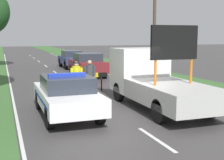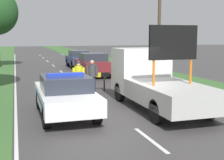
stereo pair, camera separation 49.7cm
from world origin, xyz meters
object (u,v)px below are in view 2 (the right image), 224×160
queued_car_wagon_maroon (93,64)px  traffic_cone_centre_front (129,80)px  traffic_cone_near_police (69,89)px  traffic_cone_behind_barrier (137,84)px  queued_car_hatch_blue (78,59)px  pedestrian_civilian (92,74)px  road_barrier (83,77)px  police_officer (79,76)px  traffic_cone_near_truck (93,100)px  police_car (65,94)px  work_truck (154,80)px  utility_pole (159,18)px

queued_car_wagon_maroon → traffic_cone_centre_front: bearing=103.3°
traffic_cone_near_police → queued_car_wagon_maroon: (2.84, 6.72, 0.56)m
traffic_cone_behind_barrier → queued_car_hatch_blue: (-0.69, 12.64, 0.50)m
traffic_cone_centre_front → traffic_cone_behind_barrier: (-0.16, -1.59, 0.02)m
pedestrian_civilian → traffic_cone_near_police: pedestrian_civilian is taller
traffic_cone_near_police → queued_car_wagon_maroon: queued_car_wagon_maroon is taller
road_barrier → police_officer: bearing=-109.5°
traffic_cone_behind_barrier → traffic_cone_centre_front: bearing=84.3°
traffic_cone_near_truck → queued_car_hatch_blue: 16.21m
police_car → traffic_cone_near_police: (0.76, 3.80, -0.47)m
police_officer → traffic_cone_centre_front: bearing=-126.6°
road_barrier → queued_car_wagon_maroon: bearing=74.4°
work_truck → utility_pole: utility_pole is taller
police_car → traffic_cone_centre_front: police_car is taller
queued_car_hatch_blue → utility_pole: bearing=107.3°
traffic_cone_behind_barrier → traffic_cone_near_truck: bearing=-133.9°
work_truck → queued_car_wagon_maroon: size_ratio=1.44×
police_car → traffic_cone_behind_barrier: (4.52, 4.35, -0.46)m
police_car → work_truck: size_ratio=0.77×
traffic_cone_centre_front → traffic_cone_near_truck: bearing=-124.4°
pedestrian_civilian → queued_car_wagon_maroon: 6.64m
queued_car_hatch_blue → queued_car_wagon_maroon: bearing=87.9°
traffic_cone_near_police → traffic_cone_centre_front: size_ratio=1.03×
queued_car_hatch_blue → pedestrian_civilian: bearing=81.9°
work_truck → pedestrian_civilian: (-1.69, 3.68, -0.12)m
road_barrier → traffic_cone_centre_front: size_ratio=4.65×
pedestrian_civilian → work_truck: bearing=-73.3°
police_car → queued_car_wagon_maroon: 11.12m
traffic_cone_near_police → traffic_cone_near_truck: bearing=-79.5°
police_officer → utility_pole: utility_pole is taller
work_truck → queued_car_wagon_maroon: work_truck is taller
pedestrian_civilian → traffic_cone_behind_barrier: size_ratio=2.57×
police_officer → traffic_cone_behind_barrier: (3.34, 0.87, -0.67)m
work_truck → traffic_cone_behind_barrier: (0.84, 3.95, -0.78)m
traffic_cone_centre_front → queued_car_wagon_maroon: size_ratio=0.15×
road_barrier → traffic_cone_near_police: size_ratio=4.51×
pedestrian_civilian → traffic_cone_near_police: (-1.23, -0.28, -0.67)m
traffic_cone_near_police → queued_car_hatch_blue: queued_car_hatch_blue is taller
road_barrier → work_truck: bearing=-60.3°
traffic_cone_near_truck → queued_car_wagon_maroon: 9.83m
police_car → traffic_cone_centre_front: (4.68, 5.94, -0.48)m
police_car → traffic_cone_near_truck: size_ratio=7.91×
road_barrier → traffic_cone_behind_barrier: (2.92, -0.15, -0.48)m
traffic_cone_centre_front → police_car: bearing=-128.3°
queued_car_hatch_blue → utility_pole: 11.07m
road_barrier → traffic_cone_centre_front: road_barrier is taller
police_car → road_barrier: police_car is taller
road_barrier → pedestrian_civilian: size_ratio=1.71×
police_officer → traffic_cone_near_police: police_officer is taller
pedestrian_civilian → traffic_cone_near_truck: bearing=-110.8°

